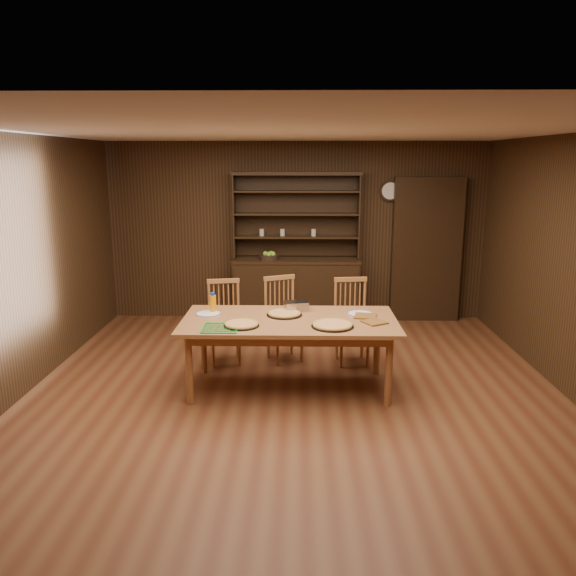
{
  "coord_description": "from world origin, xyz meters",
  "views": [
    {
      "loc": [
        0.03,
        -5.25,
        2.34
      ],
      "look_at": [
        -0.07,
        0.4,
        1.04
      ],
      "focal_mm": 35.0,
      "sensor_mm": 36.0,
      "label": 1
    }
  ],
  "objects_px": {
    "dining_table": "(289,325)",
    "chair_center": "(282,316)",
    "china_hutch": "(296,282)",
    "chair_left": "(225,319)",
    "chair_right": "(351,318)",
    "juice_bottle": "(213,303)"
  },
  "relations": [
    {
      "from": "chair_left",
      "to": "chair_right",
      "type": "distance_m",
      "value": 1.49
    },
    {
      "from": "china_hutch",
      "to": "chair_left",
      "type": "relative_size",
      "value": 2.23
    },
    {
      "from": "chair_left",
      "to": "juice_bottle",
      "type": "relative_size",
      "value": 4.49
    },
    {
      "from": "chair_center",
      "to": "juice_bottle",
      "type": "bearing_deg",
      "value": -162.32
    },
    {
      "from": "chair_left",
      "to": "juice_bottle",
      "type": "xyz_separation_m",
      "value": [
        -0.04,
        -0.57,
        0.34
      ]
    },
    {
      "from": "china_hutch",
      "to": "chair_center",
      "type": "bearing_deg",
      "value": -95.53
    },
    {
      "from": "chair_left",
      "to": "juice_bottle",
      "type": "height_order",
      "value": "chair_left"
    },
    {
      "from": "china_hutch",
      "to": "chair_right",
      "type": "height_order",
      "value": "china_hutch"
    },
    {
      "from": "chair_center",
      "to": "chair_right",
      "type": "distance_m",
      "value": 0.81
    },
    {
      "from": "dining_table",
      "to": "chair_center",
      "type": "bearing_deg",
      "value": 96.2
    },
    {
      "from": "chair_left",
      "to": "china_hutch",
      "type": "bearing_deg",
      "value": 52.99
    },
    {
      "from": "chair_center",
      "to": "chair_right",
      "type": "bearing_deg",
      "value": -29.55
    },
    {
      "from": "china_hutch",
      "to": "dining_table",
      "type": "height_order",
      "value": "china_hutch"
    },
    {
      "from": "chair_right",
      "to": "chair_center",
      "type": "bearing_deg",
      "value": 168.29
    },
    {
      "from": "chair_left",
      "to": "chair_right",
      "type": "bearing_deg",
      "value": -9.94
    },
    {
      "from": "china_hutch",
      "to": "dining_table",
      "type": "relative_size",
      "value": 0.99
    },
    {
      "from": "juice_bottle",
      "to": "dining_table",
      "type": "bearing_deg",
      "value": -16.64
    },
    {
      "from": "chair_center",
      "to": "chair_right",
      "type": "relative_size",
      "value": 1.0
    },
    {
      "from": "dining_table",
      "to": "chair_right",
      "type": "xyz_separation_m",
      "value": [
        0.71,
        0.83,
        -0.16
      ]
    },
    {
      "from": "china_hutch",
      "to": "chair_left",
      "type": "bearing_deg",
      "value": -116.37
    },
    {
      "from": "juice_bottle",
      "to": "chair_left",
      "type": "bearing_deg",
      "value": 85.76
    },
    {
      "from": "chair_right",
      "to": "juice_bottle",
      "type": "height_order",
      "value": "chair_right"
    }
  ]
}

